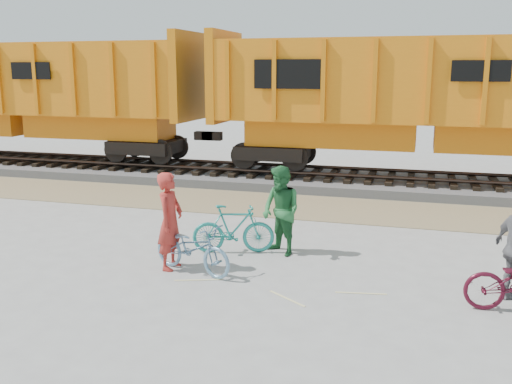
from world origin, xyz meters
TOP-DOWN VIEW (x-y plane):
  - ground at (0.00, 0.00)m, footprint 120.00×120.00m
  - gravel_strip at (0.00, 5.50)m, footprint 120.00×3.00m
  - ballast_bed at (0.00, 9.00)m, footprint 120.00×4.00m
  - track at (0.00, 9.00)m, footprint 120.00×2.60m
  - hopper_car_left at (-12.04, 9.00)m, footprint 14.00×3.13m
  - hopper_car_center at (2.96, 9.00)m, footprint 14.00×3.13m
  - bicycle_blue at (-1.27, -0.41)m, footprint 1.97×1.23m
  - bicycle_teal at (-0.90, 0.97)m, footprint 1.83×1.00m
  - person_solo at (-1.77, -0.31)m, footprint 0.47×0.71m
  - person_man at (0.10, 1.17)m, footprint 1.17×1.13m

SIDE VIEW (x-z plane):
  - ground at x=0.00m, z-range 0.00..0.00m
  - gravel_strip at x=0.00m, z-range 0.00..0.02m
  - ballast_bed at x=0.00m, z-range 0.00..0.30m
  - track at x=0.00m, z-range 0.35..0.59m
  - bicycle_blue at x=-1.27m, z-range 0.00..0.98m
  - bicycle_teal at x=-0.90m, z-range 0.00..1.06m
  - person_man at x=0.10m, z-range 0.00..1.90m
  - person_solo at x=-1.77m, z-range 0.00..1.93m
  - hopper_car_left at x=-12.04m, z-range 0.68..5.33m
  - hopper_car_center at x=2.96m, z-range 0.68..5.33m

